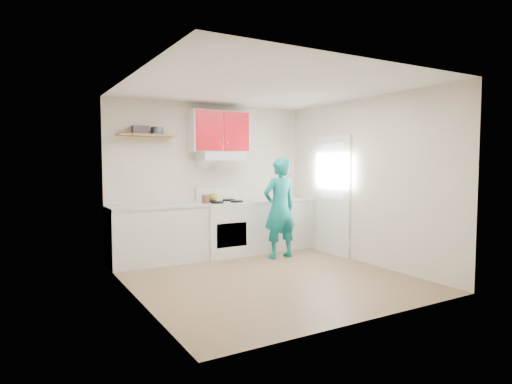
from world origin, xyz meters
TOP-DOWN VIEW (x-y plane):
  - floor at (0.00, 0.00)m, footprint 3.80×3.80m
  - ceiling at (0.00, 0.00)m, footprint 3.60×3.80m
  - back_wall at (0.00, 1.90)m, footprint 3.60×0.04m
  - front_wall at (0.00, -1.90)m, footprint 3.60×0.04m
  - left_wall at (-1.80, 0.00)m, footprint 0.04×3.80m
  - right_wall at (1.80, 0.00)m, footprint 0.04×3.80m
  - door at (1.78, 0.70)m, footprint 0.05×0.85m
  - door_glass at (1.75, 0.70)m, footprint 0.01×0.55m
  - counter_left at (-1.04, 1.60)m, footprint 1.52×0.60m
  - counter_right at (1.14, 1.60)m, footprint 1.32×0.60m
  - stove at (0.10, 1.57)m, footprint 0.76×0.65m
  - range_hood at (0.10, 1.68)m, footprint 0.76×0.44m
  - upper_cabinets at (0.10, 1.73)m, footprint 1.02×0.33m
  - shelf at (-1.15, 1.75)m, footprint 0.90×0.30m
  - books at (-1.24, 1.77)m, footprint 0.26×0.19m
  - tin at (-0.97, 1.76)m, footprint 0.24×0.24m
  - kettle at (-0.04, 1.70)m, footprint 0.18×0.18m
  - crock at (-0.23, 1.55)m, footprint 0.17×0.17m
  - cutting_board at (0.75, 1.54)m, footprint 0.33×0.27m
  - silicone_mat at (1.40, 1.62)m, footprint 0.33×0.28m
  - person at (0.83, 0.94)m, footprint 0.62×0.41m

SIDE VIEW (x-z plane):
  - floor at x=0.00m, z-range 0.00..0.00m
  - counter_left at x=-1.04m, z-range 0.00..0.90m
  - counter_right at x=1.14m, z-range 0.00..0.90m
  - stove at x=0.10m, z-range 0.00..0.92m
  - person at x=0.83m, z-range 0.00..1.67m
  - silicone_mat at x=1.40m, z-range 0.90..0.91m
  - cutting_board at x=0.75m, z-range 0.90..0.92m
  - crock at x=-0.23m, z-range 0.90..1.06m
  - kettle at x=-0.04m, z-range 0.92..1.07m
  - door at x=1.78m, z-range 0.00..2.05m
  - back_wall at x=0.00m, z-range 0.00..2.60m
  - front_wall at x=0.00m, z-range 0.00..2.60m
  - left_wall at x=-1.80m, z-range 0.00..2.60m
  - right_wall at x=1.80m, z-range 0.00..2.60m
  - door_glass at x=1.75m, z-range 0.98..1.92m
  - range_hood at x=0.10m, z-range 1.62..1.77m
  - shelf at x=-1.15m, z-range 2.00..2.04m
  - tin at x=-0.97m, z-range 2.04..2.16m
  - books at x=-1.24m, z-range 2.04..2.16m
  - upper_cabinets at x=0.10m, z-range 1.77..2.47m
  - ceiling at x=0.00m, z-range 2.58..2.62m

